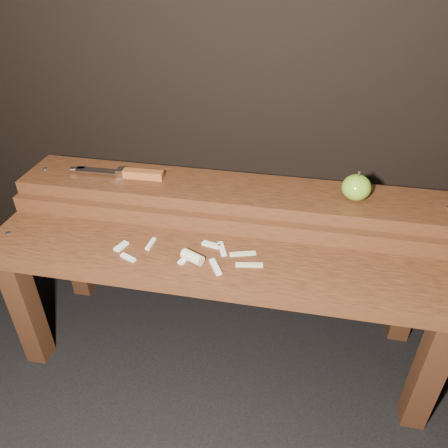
% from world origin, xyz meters
% --- Properties ---
extents(ground, '(60.00, 60.00, 0.00)m').
position_xyz_m(ground, '(0.00, 0.00, 0.00)').
color(ground, black).
extents(bench_front_tier, '(1.20, 0.20, 0.42)m').
position_xyz_m(bench_front_tier, '(0.00, -0.06, 0.35)').
color(bench_front_tier, '#381C0E').
rests_on(bench_front_tier, ground).
extents(bench_rear_tier, '(1.20, 0.21, 0.50)m').
position_xyz_m(bench_rear_tier, '(0.00, 0.17, 0.41)').
color(bench_rear_tier, '#381C0E').
rests_on(bench_rear_tier, ground).
extents(apple, '(0.08, 0.08, 0.08)m').
position_xyz_m(apple, '(0.33, 0.17, 0.53)').
color(apple, olive).
rests_on(apple, bench_rear_tier).
extents(knife, '(0.28, 0.04, 0.02)m').
position_xyz_m(knife, '(-0.29, 0.17, 0.51)').
color(knife, '#944920').
rests_on(knife, bench_rear_tier).
extents(apple_scraps, '(0.38, 0.13, 0.03)m').
position_xyz_m(apple_scraps, '(-0.05, -0.06, 0.43)').
color(apple_scraps, beige).
rests_on(apple_scraps, bench_front_tier).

